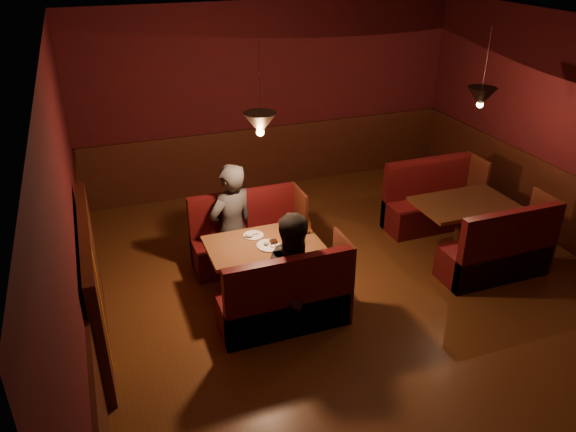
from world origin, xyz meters
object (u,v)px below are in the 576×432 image
object	(u,v)px
main_bench_far	(248,241)
second_bench_near	(499,255)
main_bench_near	(287,305)
second_table	(462,214)
diner_a	(231,204)
diner_b	(297,257)
main_table	(264,254)
second_bench_far	(431,205)

from	to	relation	value
main_bench_far	second_bench_near	xyz separation A→B (m)	(2.73, -1.38, 0.01)
main_bench_near	second_table	bearing A→B (deg)	16.09
main_bench_far	diner_a	xyz separation A→B (m)	(-0.21, -0.03, 0.56)
second_table	diner_b	bearing A→B (deg)	-164.45
main_table	second_table	bearing A→B (deg)	1.37
main_table	main_bench_near	world-z (taller)	main_bench_near
main_table	second_table	distance (m)	2.71
main_bench_far	second_bench_near	size ratio (longest dim) A/B	1.02
diner_a	second_bench_near	bearing A→B (deg)	133.77
main_table	diner_a	xyz separation A→B (m)	(-0.19, 0.68, 0.35)
main_bench_near	second_bench_near	size ratio (longest dim) A/B	1.02
diner_a	second_bench_far	bearing A→B (deg)	160.77
second_bench_far	main_bench_far	bearing A→B (deg)	-178.17
second_table	diner_a	xyz separation A→B (m)	(-2.90, 0.62, 0.35)
main_table	second_bench_far	bearing A→B (deg)	16.24
diner_b	second_bench_near	bearing A→B (deg)	-4.50
main_table	main_bench_near	size ratio (longest dim) A/B	0.91
diner_b	main_bench_near	bearing A→B (deg)	-158.16
main_bench_far	diner_b	bearing A→B (deg)	-84.47
main_bench_near	second_bench_far	world-z (taller)	second_bench_far
diner_b	second_bench_far	bearing A→B (deg)	25.08
main_bench_far	second_bench_far	world-z (taller)	second_bench_far
main_bench_far	diner_b	size ratio (longest dim) A/B	0.84
main_bench_far	second_bench_far	size ratio (longest dim) A/B	1.02
main_bench_far	main_bench_near	world-z (taller)	same
second_bench_far	diner_b	size ratio (longest dim) A/B	0.83
main_bench_far	second_table	xyz separation A→B (m)	(2.70, -0.65, 0.21)
main_bench_far	main_bench_near	xyz separation A→B (m)	(0.00, -1.42, 0.00)
second_bench_far	diner_b	xyz separation A→B (m)	(-2.59, -1.45, 0.51)
second_bench_near	diner_a	xyz separation A→B (m)	(-2.93, 1.35, 0.55)
diner_b	second_table	bearing A→B (deg)	11.47
diner_a	main_bench_far	bearing A→B (deg)	166.94
second_bench_near	diner_b	size ratio (longest dim) A/B	0.83
main_bench_near	diner_b	size ratio (longest dim) A/B	0.84
second_table	diner_a	size ratio (longest dim) A/B	0.71
main_bench_near	diner_a	world-z (taller)	diner_a
main_table	diner_a	size ratio (longest dim) A/B	0.73
main_bench_far	diner_a	bearing A→B (deg)	-171.53
second_bench_far	diner_a	distance (m)	2.99
main_bench_far	diner_a	world-z (taller)	diner_a
main_bench_far	second_bench_near	distance (m)	3.05
main_bench_far	diner_a	size ratio (longest dim) A/B	0.80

